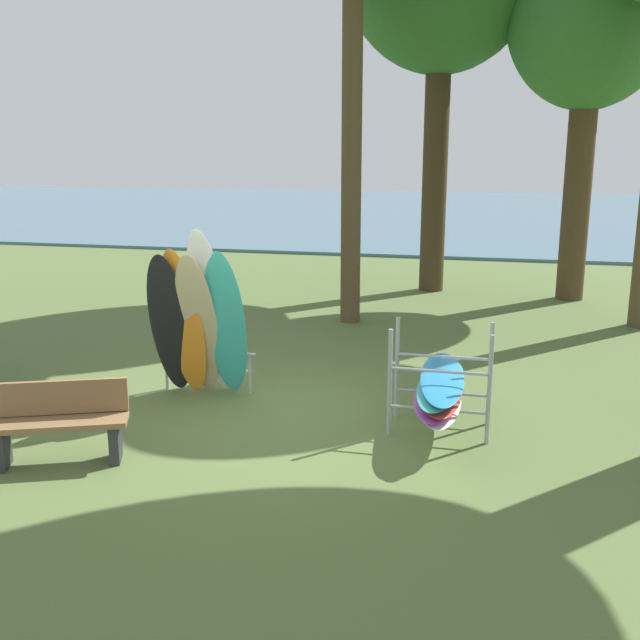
# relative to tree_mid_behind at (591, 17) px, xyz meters

# --- Properties ---
(ground_plane) EXTENTS (80.00, 80.00, 0.00)m
(ground_plane) POSITION_rel_tree_mid_behind_xyz_m (-4.41, -8.52, -5.82)
(ground_plane) COLOR #566B38
(lake_water) EXTENTS (80.00, 36.00, 0.10)m
(lake_water) POSITION_rel_tree_mid_behind_xyz_m (-4.41, 23.36, -5.77)
(lake_water) COLOR #477084
(lake_water) RESTS_ON ground
(tree_mid_behind) EXTENTS (3.39, 3.39, 7.89)m
(tree_mid_behind) POSITION_rel_tree_mid_behind_xyz_m (0.00, 0.00, 0.00)
(tree_mid_behind) COLOR #4C3823
(tree_mid_behind) RESTS_ON ground
(leaning_board_pile) EXTENTS (1.35, 0.92, 2.28)m
(leaning_board_pile) POSITION_rel_tree_mid_behind_xyz_m (-5.32, -8.06, -4.80)
(leaning_board_pile) COLOR black
(leaning_board_pile) RESTS_ON ground
(board_storage_rack) EXTENTS (1.15, 2.13, 1.25)m
(board_storage_rack) POSITION_rel_tree_mid_behind_xyz_m (-2.18, -8.44, -5.30)
(board_storage_rack) COLOR #9EA0A5
(board_storage_rack) RESTS_ON ground
(park_bench) EXTENTS (1.45, 0.92, 0.85)m
(park_bench) POSITION_rel_tree_mid_behind_xyz_m (-5.95, -10.28, -5.37)
(park_bench) COLOR #2D2D33
(park_bench) RESTS_ON ground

